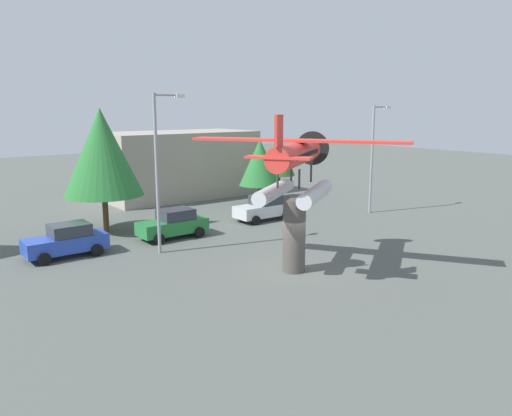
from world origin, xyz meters
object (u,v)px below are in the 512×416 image
Objects in this scene: car_far_silver at (264,208)px; tree_east at (102,152)px; tree_far_east at (279,157)px; car_mid_green at (173,224)px; streetlight_secondary at (374,151)px; tree_center_back at (260,162)px; car_near_blue at (67,240)px; storefront_building at (178,164)px; display_pedestal at (294,236)px; floatplane_monument at (296,164)px; streetlight_primary at (160,163)px.

tree_east is at bearing -19.58° from car_far_silver.
tree_east is 1.49× the size of tree_far_east.
tree_far_east is at bearing 8.24° from tree_east.
streetlight_secondary is (15.53, -2.44, 3.74)m from car_mid_green.
tree_far_east is (3.39, 1.70, 0.09)m from tree_center_back.
storefront_building is (13.89, 12.80, 1.99)m from car_near_blue.
display_pedestal is 19.96m from tree_far_east.
floatplane_monument is at bearing 131.45° from car_near_blue.
display_pedestal is 0.66× the size of tree_center_back.
tree_center_back is (10.42, 4.75, 2.64)m from car_mid_green.
tree_center_back is at bearing 30.01° from streetlight_primary.
streetlight_secondary is (8.10, -2.92, 3.74)m from car_far_silver.
car_mid_green is at bearing -56.97° from tree_east.
car_mid_green is (6.38, 0.01, 0.00)m from car_near_blue.
streetlight_primary is 1.10× the size of tree_east.
display_pedestal is at bearing -62.54° from streetlight_primary.
floatplane_monument is at bearing -154.19° from streetlight_secondary.
streetlight_primary reaches higher than tree_far_east.
streetlight_primary reaches higher than car_far_silver.
tree_center_back is at bearing -70.09° from storefront_building.
tree_east reaches higher than car_mid_green.
floatplane_monument is 0.70× the size of storefront_building.
floatplane_monument is 19.82m from tree_far_east.
streetlight_secondary reaches higher than storefront_building.
tree_east is (-10.08, 3.59, 4.19)m from car_far_silver.
floatplane_monument reaches higher than car_far_silver.
floatplane_monument is 16.50m from tree_center_back.
floatplane_monument is 1.72× the size of tree_center_back.
streetlight_secondary reaches higher than display_pedestal.
car_near_blue is 0.80× the size of tree_far_east.
car_near_blue is at bearing -132.47° from tree_east.
tree_far_east reaches higher than display_pedestal.
floatplane_monument is 1.16× the size of streetlight_secondary.
floatplane_monument is 7.66m from streetlight_primary.
storefront_building reaches higher than display_pedestal.
car_near_blue is 0.32× the size of storefront_building.
floatplane_monument is 1.19× the size of tree_east.
streetlight_secondary is at bearing -7.79° from floatplane_monument.
tree_far_east is (16.45, 2.38, -1.46)m from tree_east.
car_near_blue is 1.00× the size of car_mid_green.
streetlight_secondary is 17.30m from storefront_building.
tree_center_back is (12.39, 7.15, -1.40)m from streetlight_primary.
streetlight_primary is 6.51m from tree_east.
streetlight_secondary reaches higher than tree_center_back.
car_far_silver is at bearing -90.31° from storefront_building.
storefront_building reaches higher than tree_far_east.
storefront_building is (7.50, 12.79, 1.99)m from car_mid_green.
tree_center_back is (-5.12, 7.18, -1.09)m from streetlight_secondary.
tree_center_back is at bearing -153.32° from tree_far_east.
floatplane_monument is (0.11, 0.07, 3.44)m from display_pedestal.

